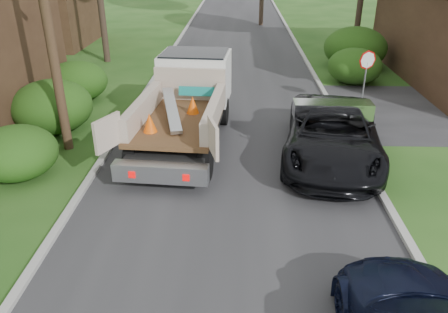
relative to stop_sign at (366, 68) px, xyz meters
The scene contains 12 objects.
ground 10.55m from the stop_sign, 120.02° to the right, with size 120.00×120.00×0.00m, color #1D4513.
road 5.58m from the stop_sign, 169.11° to the left, with size 8.00×90.00×0.02m, color #28282B.
curb_left 9.51m from the stop_sign, behind, with size 0.20×90.00×0.12m, color #9E9E99.
curb_right 2.27m from the stop_sign, 137.73° to the left, with size 0.20×90.00×0.12m, color #9E9E99.
stop_sign is the anchor object (origin of this frame).
hedge_left_a 12.92m from the stop_sign, 152.24° to the right, with size 2.34×2.34×1.53m, color #19410F.
hedge_left_b 11.99m from the stop_sign, 167.94° to the right, with size 2.86×2.86×1.87m, color #19410F.
hedge_left_c 12.08m from the stop_sign, behind, with size 2.60×2.60×1.70m, color #19410F.
hedge_right_a 4.15m from the stop_sign, 81.47° to the left, with size 2.60×2.60×1.70m, color #19410F.
hedge_right_b 7.15m from the stop_sign, 79.48° to the left, with size 3.38×3.38×2.21m, color #19410F.
flatbed_truck 7.20m from the stop_sign, 159.66° to the right, with size 3.44×7.16×2.64m.
black_pickup 5.04m from the stop_sign, 114.70° to the right, with size 2.85×6.17×1.71m, color black.
Camera 1 is at (0.16, -8.13, 6.17)m, focal length 35.00 mm.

